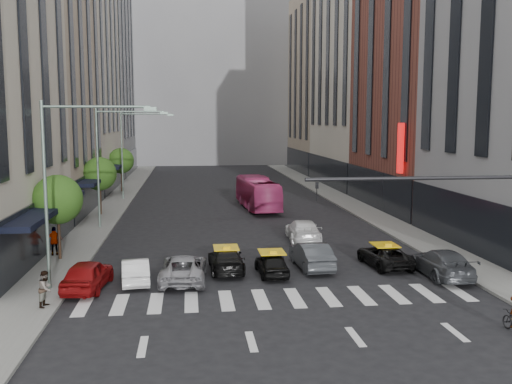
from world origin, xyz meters
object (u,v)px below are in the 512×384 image
object	(u,v)px
streetlamp_far	(131,143)
car_red	(88,275)
bus	(258,193)
taxi_left	(226,260)
streetlamp_near	(65,169)
taxi_center	(272,264)
streetlamp_mid	(110,151)
car_white_front	(135,271)
pedestrian_far	(55,241)
pedestrian_near	(46,289)

from	to	relation	value
streetlamp_far	car_red	xyz separation A→B (m)	(0.84, -31.99, -5.16)
car_red	bus	bearing A→B (deg)	-108.49
taxi_left	streetlamp_near	bearing A→B (deg)	17.51
taxi_left	taxi_center	bearing A→B (deg)	153.68
car_red	streetlamp_far	bearing A→B (deg)	-82.14
streetlamp_mid	taxi_center	bearing A→B (deg)	-54.98
streetlamp_mid	car_white_front	bearing A→B (deg)	-78.56
car_white_front	bus	xyz separation A→B (m)	(9.14, 23.55, 0.83)
streetlamp_near	streetlamp_mid	distance (m)	16.00
streetlamp_mid	car_red	world-z (taller)	streetlamp_mid
streetlamp_mid	taxi_left	xyz separation A→B (m)	(7.78, -13.37, -5.26)
streetlamp_near	taxi_left	distance (m)	9.75
taxi_left	taxi_center	xyz separation A→B (m)	(2.37, -1.11, -0.03)
car_white_front	pedestrian_far	size ratio (longest dim) A/B	2.20
streetlamp_mid	car_red	bearing A→B (deg)	-86.98
car_red	pedestrian_far	size ratio (longest dim) A/B	2.52
taxi_left	streetlamp_far	bearing A→B (deg)	-76.37
streetlamp_near	streetlamp_mid	xyz separation A→B (m)	(0.00, 16.00, 0.00)
streetlamp_mid	bus	xyz separation A→B (m)	(12.18, 8.51, -4.44)
streetlamp_near	car_white_front	bearing A→B (deg)	17.43
pedestrian_far	pedestrian_near	bearing A→B (deg)	87.55
taxi_left	car_white_front	bearing A→B (deg)	18.32
car_white_front	taxi_left	bearing A→B (deg)	-166.93
bus	pedestrian_far	distance (m)	22.74
streetlamp_near	car_red	distance (m)	5.23
streetlamp_mid	streetlamp_far	distance (m)	16.00
taxi_left	taxi_center	world-z (taller)	taxi_left
bus	pedestrian_near	size ratio (longest dim) A/B	6.59
streetlamp_near	car_red	world-z (taller)	streetlamp_near
streetlamp_far	streetlamp_mid	bearing A→B (deg)	-90.00
streetlamp_mid	car_red	distance (m)	16.82
streetlamp_mid	car_white_front	world-z (taller)	streetlamp_mid
taxi_left	pedestrian_near	distance (m)	9.88
taxi_left	pedestrian_near	bearing A→B (deg)	32.38
taxi_left	pedestrian_far	bearing A→B (deg)	-24.47
streetlamp_near	pedestrian_far	bearing A→B (deg)	107.93
car_white_front	taxi_left	world-z (taller)	taxi_left
taxi_left	bus	bearing A→B (deg)	-102.60
car_white_front	bus	world-z (taller)	bus
car_red	streetlamp_near	bearing A→B (deg)	7.24
bus	pedestrian_near	world-z (taller)	bus
taxi_left	pedestrian_near	size ratio (longest dim) A/B	2.81
car_white_front	taxi_left	distance (m)	5.02
taxi_left	taxi_center	size ratio (longest dim) A/B	1.23
streetlamp_near	taxi_center	bearing A→B (deg)	8.55
taxi_center	bus	xyz separation A→B (m)	(2.04, 22.98, 0.84)
car_white_front	taxi_center	xyz separation A→B (m)	(7.10, 0.57, -0.01)
car_white_front	streetlamp_mid	bearing A→B (deg)	-85.02
car_white_front	pedestrian_far	bearing A→B (deg)	-54.99
car_white_front	pedestrian_far	world-z (taller)	pedestrian_far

